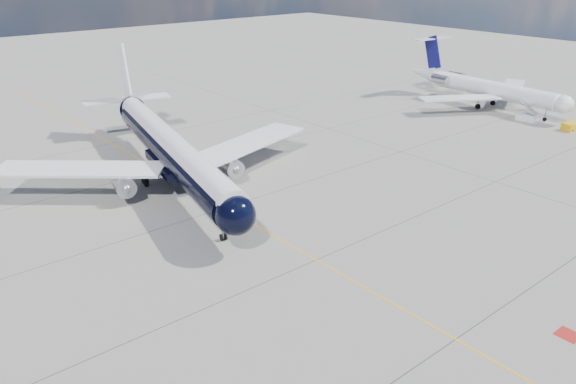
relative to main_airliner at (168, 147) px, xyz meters
name	(u,v)px	position (x,y,z in m)	size (l,w,h in m)	color
ground	(201,194)	(0.49, -6.03, -4.37)	(320.00, 320.00, 0.00)	gray
taxiway_centerline	(225,208)	(0.49, -11.03, -4.36)	(0.16, 160.00, 0.01)	#F9AB0D
red_marking	(568,335)	(7.29, -46.03, -4.36)	(1.60, 1.60, 0.01)	maroon
main_airliner	(168,147)	(0.00, 0.00, 0.00)	(39.07, 48.23, 14.07)	black
regional_jet	(483,86)	(62.44, -3.40, -0.73)	(29.61, 34.07, 11.53)	white
boarding_stair	(527,116)	(59.96, -13.98, -3.73)	(2.85, 3.39, 3.41)	white
service_tug	(572,127)	(59.73, -21.68, -3.75)	(3.53, 2.47, 1.26)	gold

